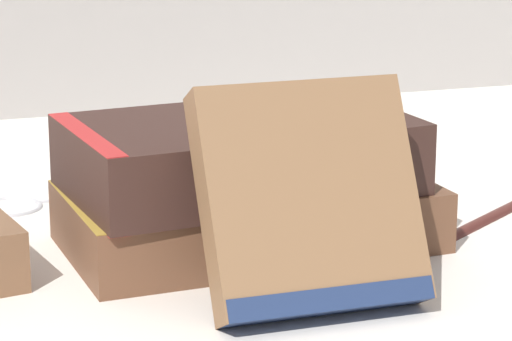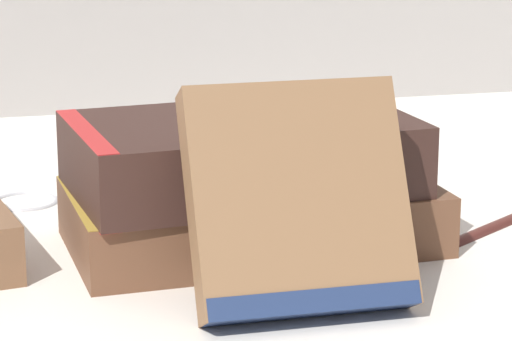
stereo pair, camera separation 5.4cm
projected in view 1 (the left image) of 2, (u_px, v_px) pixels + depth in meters
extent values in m
plane|color=silver|center=(186.00, 267.00, 0.71)|extent=(3.00, 3.00, 0.00)
cube|color=brown|center=(249.00, 216.00, 0.74)|extent=(0.23, 0.13, 0.04)
cube|color=olive|center=(82.00, 236.00, 0.70)|extent=(0.02, 0.12, 0.04)
cube|color=#331E19|center=(239.00, 154.00, 0.73)|extent=(0.21, 0.14, 0.04)
cube|color=#B22323|center=(87.00, 171.00, 0.69)|extent=(0.02, 0.12, 0.04)
cube|color=brown|center=(309.00, 198.00, 0.63)|extent=(0.11, 0.08, 0.12)
cube|color=navy|center=(325.00, 302.00, 0.62)|extent=(0.11, 0.03, 0.02)
cylinder|color=silver|center=(321.00, 107.00, 0.74)|extent=(0.05, 0.05, 0.01)
torus|color=tan|center=(321.00, 107.00, 0.74)|extent=(0.06, 0.06, 0.01)
sphere|color=tan|center=(305.00, 99.00, 0.77)|extent=(0.01, 0.01, 0.01)
torus|color=#ADADB2|center=(8.00, 205.00, 0.82)|extent=(0.05, 0.05, 0.00)
torus|color=#ADADB2|center=(87.00, 193.00, 0.85)|extent=(0.05, 0.05, 0.00)
cylinder|color=#ADADB2|center=(49.00, 199.00, 0.84)|extent=(0.02, 0.01, 0.00)
cylinder|color=#471E19|center=(486.00, 215.00, 0.79)|extent=(0.11, 0.07, 0.01)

